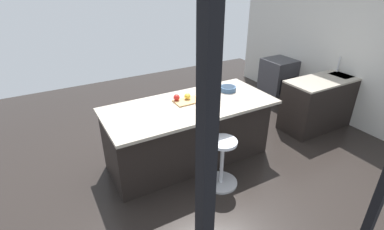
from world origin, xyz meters
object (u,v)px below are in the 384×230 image
(stool_by_window, at_px, (222,164))
(kitchen_island, at_px, (189,132))
(fruit_bowl, at_px, (228,88))
(cutting_board, at_px, (187,101))
(apple_red, at_px, (177,97))
(oven_range, at_px, (278,79))
(apple_yellow, at_px, (187,96))

(stool_by_window, bearing_deg, kitchen_island, -81.68)
(fruit_bowl, bearing_deg, cutting_board, 3.85)
(apple_red, bearing_deg, oven_range, -161.80)
(cutting_board, relative_size, fruit_bowl, 1.49)
(cutting_board, relative_size, apple_red, 4.08)
(apple_yellow, height_order, apple_red, same)
(apple_red, bearing_deg, cutting_board, 149.92)
(apple_red, bearing_deg, fruit_bowl, 178.31)
(stool_by_window, bearing_deg, cutting_board, -82.84)
(apple_red, relative_size, fruit_bowl, 0.36)
(apple_yellow, bearing_deg, stool_by_window, 95.18)
(oven_range, relative_size, stool_by_window, 1.29)
(apple_yellow, relative_size, apple_red, 1.00)
(oven_range, distance_m, kitchen_island, 2.99)
(stool_by_window, bearing_deg, apple_red, -74.96)
(cutting_board, xyz_separation_m, fruit_bowl, (-0.72, -0.05, 0.03))
(stool_by_window, bearing_deg, fruit_bowl, -128.11)
(kitchen_island, height_order, apple_red, apple_red)
(oven_range, relative_size, fruit_bowl, 3.57)
(kitchen_island, relative_size, apple_red, 26.57)
(oven_range, height_order, apple_red, apple_red)
(cutting_board, distance_m, apple_red, 0.16)
(cutting_board, bearing_deg, apple_red, -30.08)
(oven_range, distance_m, cutting_board, 3.00)
(kitchen_island, bearing_deg, fruit_bowl, -172.27)
(oven_range, height_order, cutting_board, cutting_board)
(oven_range, distance_m, stool_by_window, 3.22)
(fruit_bowl, bearing_deg, apple_red, -1.69)
(stool_by_window, relative_size, cutting_board, 1.86)
(stool_by_window, distance_m, apple_yellow, 1.04)
(kitchen_island, distance_m, cutting_board, 0.47)
(stool_by_window, distance_m, fruit_bowl, 1.20)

